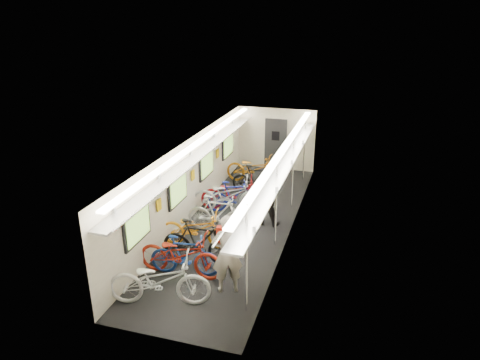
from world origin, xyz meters
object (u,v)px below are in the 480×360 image
Objects in this scene: passenger_near at (227,254)px; backpack at (223,235)px; passenger_mid at (267,197)px; bicycle_0 at (159,280)px; bicycle_1 at (185,256)px.

passenger_near is 4.79× the size of backpack.
backpack is (-0.22, -3.29, 0.45)m from passenger_mid.
passenger_near is (1.20, 0.83, 0.35)m from bicycle_0.
bicycle_0 is 4.44m from passenger_mid.
bicycle_1 is at bearing -39.45° from passenger_near.
bicycle_0 is at bearing 168.77° from bicycle_1.
backpack is at bearing -67.09° from passenger_near.
backpack reaches higher than bicycle_1.
passenger_mid is 4.38× the size of backpack.
bicycle_0 is at bearing 77.22° from passenger_mid.
passenger_mid is (0.08, 3.42, -0.08)m from passenger_near.
bicycle_0 is 1.50m from passenger_near.
bicycle_1 is at bearing -18.26° from bicycle_0.
bicycle_0 is 1.60m from backpack.
passenger_near is at bearing -112.87° from bicycle_1.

